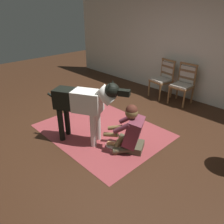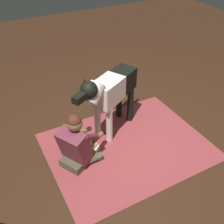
% 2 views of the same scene
% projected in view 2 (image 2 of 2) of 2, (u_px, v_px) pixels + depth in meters
% --- Properties ---
extents(ground_plane, '(13.81, 13.81, 0.00)m').
position_uv_depth(ground_plane, '(124.00, 141.00, 4.24)').
color(ground_plane, '#3C2214').
extents(area_rug, '(2.38, 1.87, 0.01)m').
position_uv_depth(area_rug, '(127.00, 146.00, 4.15)').
color(area_rug, '#993B3F').
rests_on(area_rug, ground).
extents(person_sitting_on_floor, '(0.74, 0.63, 0.84)m').
position_uv_depth(person_sitting_on_floor, '(77.00, 144.00, 3.69)').
color(person_sitting_on_floor, '#4E4A35').
rests_on(person_sitting_on_floor, ground).
extents(large_dog, '(1.35, 0.80, 1.19)m').
position_uv_depth(large_dog, '(110.00, 92.00, 3.99)').
color(large_dog, white).
rests_on(large_dog, ground).
extents(hot_dog_on_plate, '(0.23, 0.23, 0.06)m').
position_uv_depth(hot_dog_on_plate, '(92.00, 147.00, 4.10)').
color(hot_dog_on_plate, silver).
rests_on(hot_dog_on_plate, ground).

